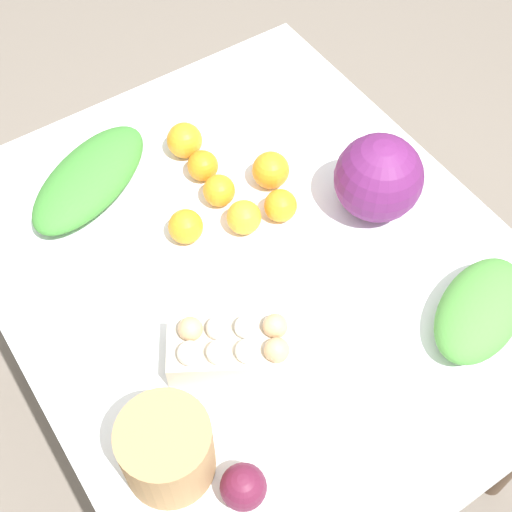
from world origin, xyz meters
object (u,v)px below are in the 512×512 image
Objects in this scene: greens_bunch_dandelion at (480,310)px; orange_1 at (186,227)px; orange_5 at (281,206)px; orange_0 at (219,191)px; orange_4 at (203,166)px; greens_bunch_beet_tops at (90,178)px; beet_root at (243,487)px; paper_bag at (167,450)px; orange_6 at (185,140)px; egg_carton at (233,347)px; cabbage_purple at (379,178)px; orange_2 at (244,217)px; orange_3 at (271,170)px.

orange_1 is at bearing 36.76° from greens_bunch_dandelion.
orange_1 is 0.19m from orange_5.
orange_4 is (0.08, -0.01, -0.00)m from orange_0.
greens_bunch_beet_tops is 0.71m from beet_root.
paper_bag is 0.55m from orange_5.
orange_0 is at bearing -67.58° from orange_1.
orange_0 is at bearing -129.89° from greens_bunch_beet_tops.
orange_0 is at bearing 176.05° from orange_6.
egg_carton is 0.44m from orange_4.
egg_carton is at bearing -176.04° from greens_bunch_beet_tops.
orange_2 is at bearing 68.19° from cabbage_purple.
cabbage_purple is at bearing -116.30° from orange_5.
paper_bag reaches higher than egg_carton.
orange_2 is at bearing -177.68° from orange_0.
egg_carton is 3.76× the size of orange_0.
paper_bag is 0.69m from orange_6.
orange_5 is (-0.10, -0.08, 0.00)m from orange_0.
greens_bunch_dandelion is (-0.32, 0.01, -0.05)m from cabbage_purple.
orange_4 is at bearing -5.84° from orange_0.
orange_4 is at bearing -36.26° from paper_bag.
orange_1 is at bearing 96.72° from orange_3.
greens_bunch_dandelion is 0.50m from orange_3.
orange_5 is at bearing -100.83° from orange_2.
orange_5 is (0.09, 0.17, -0.05)m from cabbage_purple.
orange_2 is (0.10, 0.25, -0.05)m from cabbage_purple.
paper_bag reaches higher than greens_bunch_dandelion.
greens_bunch_beet_tops is 0.27m from orange_0.
beet_root is at bearing 139.28° from orange_5.
paper_bag is (-0.24, 0.62, -0.02)m from cabbage_purple.
greens_bunch_beet_tops is 4.85× the size of orange_0.
orange_4 is at bearing -43.09° from orange_1.
cabbage_purple is at bearing 48.93° from egg_carton.
orange_6 is (0.17, 0.11, -0.00)m from orange_3.
orange_5 is at bearing 72.42° from egg_carton.
orange_1 is 0.23m from orange_6.
cabbage_purple is 2.54× the size of orange_1.
beet_root is (-0.70, 0.08, -0.00)m from greens_bunch_beet_tops.
greens_bunch_beet_tops reaches higher than orange_4.
egg_carton is at bearing 166.37° from orange_1.
orange_6 is (0.58, -0.37, -0.03)m from paper_bag.
orange_3 is 0.14m from orange_4.
orange_5 reaches higher than orange_4.
orange_4 is (0.61, -0.30, -0.00)m from beet_root.
orange_5 is at bearing -107.73° from orange_1.
orange_6 is (0.26, 0.07, 0.00)m from orange_5.
paper_bag is at bearing -119.80° from egg_carton.
paper_bag reaches higher than greens_bunch_beet_tops.
greens_bunch_beet_tops is at bearing 51.99° from cabbage_purple.
cabbage_purple is 1.20× the size of paper_bag.
cabbage_purple is 0.42m from orange_6.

